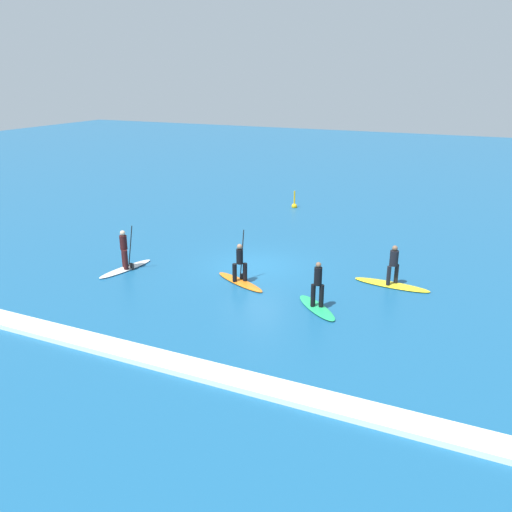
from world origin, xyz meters
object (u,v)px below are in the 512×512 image
at_px(surfer_on_white_board, 125,259).
at_px(marker_buoy, 294,205).
at_px(surfer_on_orange_board, 240,274).
at_px(surfer_on_green_board, 317,298).
at_px(surfer_on_yellow_board, 392,276).

height_order(surfer_on_white_board, marker_buoy, surfer_on_white_board).
bearing_deg(marker_buoy, surfer_on_orange_board, -79.17).
height_order(surfer_on_green_board, surfer_on_white_board, surfer_on_white_board).
xyz_separation_m(surfer_on_green_board, surfer_on_white_board, (-9.09, 0.39, 0.05)).
bearing_deg(surfer_on_white_board, marker_buoy, -0.76).
relative_size(surfer_on_green_board, surfer_on_white_board, 0.75).
distance_m(surfer_on_green_board, marker_buoy, 15.57).
bearing_deg(surfer_on_green_board, marker_buoy, -22.99).
distance_m(surfer_on_yellow_board, surfer_on_orange_board, 6.30).
bearing_deg(surfer_on_yellow_board, surfer_on_white_board, 19.76).
bearing_deg(surfer_on_orange_board, surfer_on_green_board, -170.86).
bearing_deg(surfer_on_orange_board, marker_buoy, -53.50).
relative_size(surfer_on_yellow_board, surfer_on_white_board, 1.07).
bearing_deg(surfer_on_orange_board, surfer_on_yellow_board, -132.62).
height_order(surfer_on_yellow_board, surfer_on_white_board, surfer_on_white_board).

